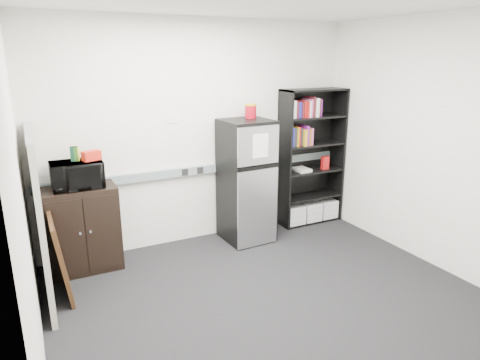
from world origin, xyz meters
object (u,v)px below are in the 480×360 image
Objects in this scene: bookshelf at (311,158)px; cubicle_partition at (40,217)px; cabinet at (83,229)px; refrigerator at (247,181)px; microwave at (77,175)px.

cubicle_partition is (-3.43, -0.49, -0.10)m from bookshelf.
refrigerator is (1.96, -0.08, 0.30)m from cabinet.
cubicle_partition is 3.18× the size of microwave.
microwave is at bearing 175.44° from refrigerator.
cubicle_partition is 2.38m from refrigerator.
cubicle_partition is at bearing -133.54° from cabinet.
microwave is (0.00, -0.02, 0.61)m from cabinet.
refrigerator is (1.96, -0.06, -0.31)m from microwave.
cubicle_partition is 1.74× the size of cabinet.
refrigerator is (2.36, 0.34, -0.05)m from cubicle_partition.
cubicle_partition reaches higher than refrigerator.
cabinet is at bearing 174.97° from refrigerator.
bookshelf reaches higher than cubicle_partition.
bookshelf is at bearing 0.70° from microwave.
microwave is 0.33× the size of refrigerator.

